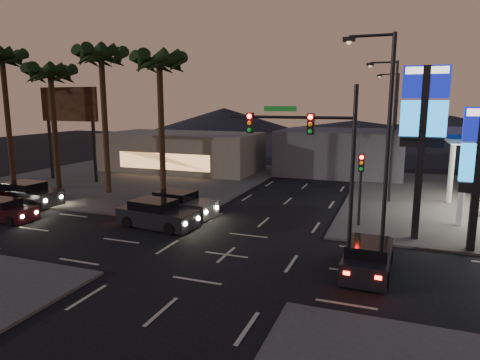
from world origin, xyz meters
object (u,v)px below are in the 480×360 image
at_px(pylon_sign_short, 479,157).
at_px(car_lane_b_front, 179,204).
at_px(car_lane_a_front, 157,215).
at_px(car_lane_b_rear, 26,194).
at_px(suv_station, 368,257).
at_px(pylon_sign_tall, 423,119).
at_px(traffic_signal_mast, 316,145).
at_px(car_lane_a_mid, 4,211).
at_px(car_lane_b_mid, 28,194).

bearing_deg(pylon_sign_short, car_lane_b_front, 176.18).
xyz_separation_m(car_lane_a_front, car_lane_b_rear, (-11.68, 1.61, 0.00)).
bearing_deg(suv_station, car_lane_b_front, 155.63).
relative_size(pylon_sign_tall, traffic_signal_mast, 1.12).
relative_size(pylon_sign_tall, car_lane_a_mid, 2.21).
bearing_deg(pylon_sign_tall, car_lane_a_front, -169.67).
height_order(car_lane_b_rear, suv_station, car_lane_b_rear).
height_order(pylon_sign_tall, car_lane_a_front, pylon_sign_tall).
height_order(pylon_sign_short, car_lane_b_mid, pylon_sign_short).
bearing_deg(car_lane_b_rear, car_lane_b_front, 5.20).
bearing_deg(traffic_signal_mast, suv_station, -34.01).
xyz_separation_m(car_lane_b_mid, car_lane_b_rear, (-0.24, 0.07, -0.01)).
xyz_separation_m(traffic_signal_mast, car_lane_b_front, (-9.33, 3.62, -4.50)).
relative_size(car_lane_b_front, suv_station, 1.13).
distance_m(traffic_signal_mast, car_lane_b_front, 10.97).
height_order(car_lane_a_front, car_lane_b_rear, car_lane_b_rear).
distance_m(car_lane_a_front, suv_station, 12.39).
bearing_deg(car_lane_b_front, car_lane_a_front, -90.00).
relative_size(pylon_sign_short, car_lane_b_front, 1.40).
bearing_deg(car_lane_b_front, car_lane_b_mid, -174.35).
height_order(car_lane_a_front, car_lane_b_mid, car_lane_b_mid).
relative_size(pylon_sign_tall, car_lane_b_mid, 1.77).
distance_m(pylon_sign_tall, car_lane_b_rear, 26.39).
height_order(traffic_signal_mast, car_lane_a_front, traffic_signal_mast).
height_order(pylon_sign_tall, pylon_sign_short, pylon_sign_tall).
bearing_deg(car_lane_a_mid, traffic_signal_mast, 3.45).
distance_m(pylon_sign_short, car_lane_b_front, 17.07).
bearing_deg(car_lane_a_front, car_lane_b_front, 90.00).
xyz_separation_m(car_lane_a_mid, suv_station, (21.67, -0.71, 0.06)).
bearing_deg(car_lane_a_mid, car_lane_b_mid, 116.95).
height_order(pylon_sign_short, car_lane_b_rear, pylon_sign_short).
bearing_deg(suv_station, car_lane_b_rear, 169.50).
xyz_separation_m(car_lane_b_front, car_lane_b_rear, (-11.68, -1.06, 0.00)).
bearing_deg(pylon_sign_short, car_lane_b_mid, -179.95).
xyz_separation_m(traffic_signal_mast, suv_station, (2.74, -1.85, -4.55)).
height_order(car_lane_b_front, car_lane_b_rear, car_lane_b_rear).
height_order(traffic_signal_mast, car_lane_b_front, traffic_signal_mast).
height_order(pylon_sign_tall, car_lane_b_mid, pylon_sign_tall).
height_order(car_lane_a_mid, suv_station, suv_station).
distance_m(traffic_signal_mast, car_lane_b_mid, 21.39).
bearing_deg(car_lane_b_rear, car_lane_b_mid, -15.53).
bearing_deg(car_lane_b_mid, car_lane_b_rear, 164.47).
relative_size(traffic_signal_mast, suv_station, 1.81).
relative_size(car_lane_b_mid, suv_station, 1.15).
distance_m(car_lane_a_mid, car_lane_b_front, 10.71).
bearing_deg(car_lane_a_front, car_lane_b_mid, 172.33).
bearing_deg(pylon_sign_short, traffic_signal_mast, -160.87).
bearing_deg(pylon_sign_tall, traffic_signal_mast, -143.48).
xyz_separation_m(pylon_sign_short, car_lane_b_rear, (-28.26, 0.04, -3.92)).
distance_m(traffic_signal_mast, car_lane_b_rear, 21.64).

